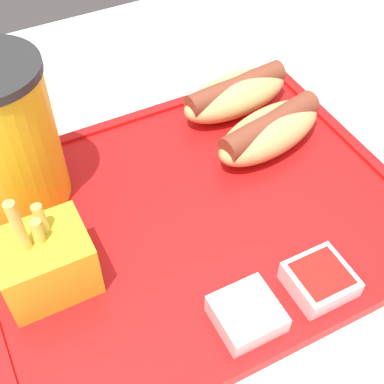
% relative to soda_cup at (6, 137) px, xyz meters
% --- Properties ---
extents(food_tray, '(0.41, 0.32, 0.01)m').
position_rel_soda_cup_xyz_m(food_tray, '(0.14, -0.10, -0.08)').
color(food_tray, red).
rests_on(food_tray, dining_table).
extents(soda_cup, '(0.09, 0.09, 0.18)m').
position_rel_soda_cup_xyz_m(soda_cup, '(0.00, 0.00, 0.00)').
color(soda_cup, gold).
rests_on(soda_cup, food_tray).
extents(hot_dog_far, '(0.14, 0.07, 0.04)m').
position_rel_soda_cup_xyz_m(hot_dog_far, '(0.25, 0.02, -0.05)').
color(hot_dog_far, tan).
rests_on(hot_dog_far, food_tray).
extents(hot_dog_near, '(0.14, 0.08, 0.04)m').
position_rel_soda_cup_xyz_m(hot_dog_near, '(0.25, -0.05, -0.05)').
color(hot_dog_near, tan).
rests_on(hot_dog_near, food_tray).
extents(fries_carton, '(0.07, 0.06, 0.11)m').
position_rel_soda_cup_xyz_m(fries_carton, '(-0.01, -0.11, -0.04)').
color(fries_carton, gold).
rests_on(fries_carton, food_tray).
extents(sauce_cup_mayo, '(0.05, 0.05, 0.02)m').
position_rel_soda_cup_xyz_m(sauce_cup_mayo, '(0.13, -0.22, -0.06)').
color(sauce_cup_mayo, silver).
rests_on(sauce_cup_mayo, food_tray).
extents(sauce_cup_ketchup, '(0.05, 0.05, 0.02)m').
position_rel_soda_cup_xyz_m(sauce_cup_ketchup, '(0.19, -0.22, -0.06)').
color(sauce_cup_ketchup, silver).
rests_on(sauce_cup_ketchup, food_tray).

